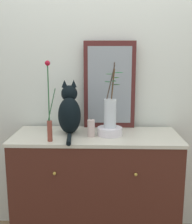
% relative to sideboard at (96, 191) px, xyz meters
% --- Properties ---
extents(wall_back, '(4.40, 0.08, 2.60)m').
position_rel_sideboard_xyz_m(wall_back, '(0.00, 0.34, 0.83)').
color(wall_back, silver).
rests_on(wall_back, ground_plane).
extents(sideboard, '(1.29, 0.54, 0.94)m').
position_rel_sideboard_xyz_m(sideboard, '(0.00, 0.00, 0.00)').
color(sideboard, '#492117').
rests_on(sideboard, ground_plane).
extents(mirror_leaning, '(0.43, 0.03, 0.72)m').
position_rel_sideboard_xyz_m(mirror_leaning, '(0.11, 0.24, 0.83)').
color(mirror_leaning, '#4E1E1C').
rests_on(mirror_leaning, sideboard).
extents(cat_sitting, '(0.20, 0.45, 0.42)m').
position_rel_sideboard_xyz_m(cat_sitting, '(-0.21, 0.05, 0.64)').
color(cat_sitting, black).
rests_on(cat_sitting, sideboard).
extents(vase_slim_green, '(0.07, 0.04, 0.57)m').
position_rel_sideboard_xyz_m(vase_slim_green, '(-0.32, -0.18, 0.66)').
color(vase_slim_green, brown).
rests_on(vase_slim_green, sideboard).
extents(bowl_porcelain, '(0.19, 0.19, 0.06)m').
position_rel_sideboard_xyz_m(bowl_porcelain, '(0.11, -0.01, 0.50)').
color(bowl_porcelain, white).
rests_on(bowl_porcelain, sideboard).
extents(vase_glass_clear, '(0.15, 0.14, 0.49)m').
position_rel_sideboard_xyz_m(vase_glass_clear, '(0.11, -0.00, 0.66)').
color(vase_glass_clear, silver).
rests_on(vase_glass_clear, bowl_porcelain).
extents(candle_pillar, '(0.06, 0.06, 0.14)m').
position_rel_sideboard_xyz_m(candle_pillar, '(-0.04, -0.05, 0.54)').
color(candle_pillar, beige).
rests_on(candle_pillar, sideboard).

